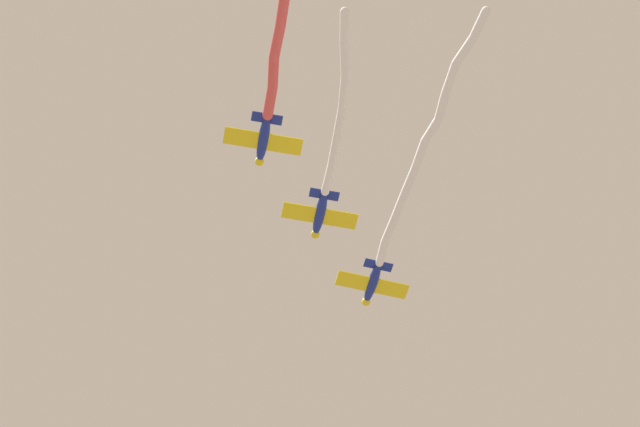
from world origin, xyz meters
TOP-DOWN VIEW (x-y plane):
  - airplane_lead at (-4.24, -3.61)m, footprint 5.69×6.27m
  - smoke_trail_lead at (-16.03, -13.99)m, footprint 20.08×18.72m
  - airplane_left_wing at (-13.10, -2.47)m, footprint 5.60×6.44m
  - smoke_trail_left_wing at (-22.45, -8.86)m, footprint 15.90×9.87m
  - airplane_right_wing at (-21.97, -1.32)m, footprint 5.58×6.47m

SIDE VIEW (x-z plane):
  - smoke_trail_lead at x=-16.03m, z-range 86.84..89.68m
  - smoke_trail_left_wing at x=-22.45m, z-range 87.19..89.94m
  - airplane_lead at x=-4.24m, z-range 88.47..90.21m
  - airplane_left_wing at x=-13.10m, z-range 88.72..90.46m
  - airplane_right_wing at x=-21.97m, z-range 88.97..90.71m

